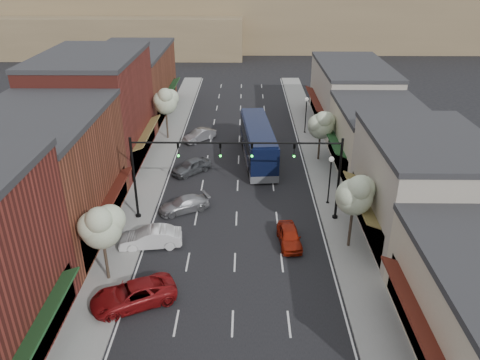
{
  "coord_description": "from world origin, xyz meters",
  "views": [
    {
      "loc": [
        0.69,
        -24.85,
        19.51
      ],
      "look_at": [
        0.26,
        10.65,
        2.2
      ],
      "focal_mm": 35.0,
      "sensor_mm": 36.0,
      "label": 1
    }
  ],
  "objects_px": {
    "signal_mast_right": "(309,167)",
    "lamp_post_near": "(330,173)",
    "lamp_post_far": "(306,109)",
    "tree_left_near": "(101,225)",
    "tree_right_far": "(321,124)",
    "tree_left_far": "(166,101)",
    "parked_car_d": "(191,166)",
    "parked_car_e": "(199,135)",
    "parked_car_a": "(133,295)",
    "tree_right_near": "(355,194)",
    "parked_car_c": "(184,204)",
    "signal_mast_left": "(164,166)",
    "red_hatchback": "(289,236)",
    "coach_bus": "(258,142)",
    "parked_car_b": "(151,238)"
  },
  "relations": [
    {
      "from": "coach_bus",
      "to": "parked_car_d",
      "type": "distance_m",
      "value": 7.49
    },
    {
      "from": "parked_car_d",
      "to": "tree_right_far",
      "type": "bearing_deg",
      "value": 59.49
    },
    {
      "from": "lamp_post_near",
      "to": "parked_car_c",
      "type": "relative_size",
      "value": 1.04
    },
    {
      "from": "tree_left_near",
      "to": "coach_bus",
      "type": "relative_size",
      "value": 0.46
    },
    {
      "from": "tree_right_far",
      "to": "tree_left_far",
      "type": "height_order",
      "value": "tree_left_far"
    },
    {
      "from": "tree_left_near",
      "to": "tree_left_far",
      "type": "relative_size",
      "value": 0.93
    },
    {
      "from": "lamp_post_far",
      "to": "parked_car_a",
      "type": "relative_size",
      "value": 0.86
    },
    {
      "from": "tree_left_near",
      "to": "parked_car_c",
      "type": "bearing_deg",
      "value": 67.35
    },
    {
      "from": "lamp_post_near",
      "to": "parked_car_a",
      "type": "relative_size",
      "value": 0.86
    },
    {
      "from": "coach_bus",
      "to": "tree_left_near",
      "type": "bearing_deg",
      "value": -121.84
    },
    {
      "from": "parked_car_a",
      "to": "parked_car_c",
      "type": "relative_size",
      "value": 1.21
    },
    {
      "from": "tree_right_far",
      "to": "parked_car_e",
      "type": "relative_size",
      "value": 1.35
    },
    {
      "from": "tree_right_near",
      "to": "lamp_post_near",
      "type": "xyz_separation_m",
      "value": [
        -0.55,
        6.56,
        -1.45
      ]
    },
    {
      "from": "tree_right_near",
      "to": "tree_right_far",
      "type": "height_order",
      "value": "tree_right_near"
    },
    {
      "from": "tree_right_near",
      "to": "parked_car_c",
      "type": "height_order",
      "value": "tree_right_near"
    },
    {
      "from": "tree_right_far",
      "to": "lamp_post_far",
      "type": "height_order",
      "value": "tree_right_far"
    },
    {
      "from": "parked_car_a",
      "to": "parked_car_c",
      "type": "height_order",
      "value": "parked_car_a"
    },
    {
      "from": "signal_mast_right",
      "to": "tree_right_near",
      "type": "relative_size",
      "value": 1.38
    },
    {
      "from": "coach_bus",
      "to": "parked_car_b",
      "type": "xyz_separation_m",
      "value": [
        -8.18,
        -16.2,
        -1.21
      ]
    },
    {
      "from": "tree_left_far",
      "to": "lamp_post_near",
      "type": "height_order",
      "value": "tree_left_far"
    },
    {
      "from": "signal_mast_left",
      "to": "parked_car_a",
      "type": "xyz_separation_m",
      "value": [
        -0.48,
        -10.37,
        -3.9
      ]
    },
    {
      "from": "parked_car_a",
      "to": "parked_car_d",
      "type": "height_order",
      "value": "parked_car_a"
    },
    {
      "from": "parked_car_d",
      "to": "signal_mast_left",
      "type": "bearing_deg",
      "value": -51.4
    },
    {
      "from": "signal_mast_right",
      "to": "lamp_post_near",
      "type": "relative_size",
      "value": 1.85
    },
    {
      "from": "tree_left_far",
      "to": "red_hatchback",
      "type": "xyz_separation_m",
      "value": [
        12.23,
        -21.57,
        -3.95
      ]
    },
    {
      "from": "tree_right_near",
      "to": "parked_car_c",
      "type": "relative_size",
      "value": 1.39
    },
    {
      "from": "tree_right_far",
      "to": "tree_right_near",
      "type": "bearing_deg",
      "value": -90.0
    },
    {
      "from": "tree_left_near",
      "to": "tree_left_far",
      "type": "bearing_deg",
      "value": 90.0
    },
    {
      "from": "signal_mast_right",
      "to": "parked_car_c",
      "type": "distance_m",
      "value": 10.84
    },
    {
      "from": "parked_car_a",
      "to": "red_hatchback",
      "type": "bearing_deg",
      "value": 98.45
    },
    {
      "from": "tree_left_near",
      "to": "lamp_post_near",
      "type": "bearing_deg",
      "value": 33.33
    },
    {
      "from": "lamp_post_far",
      "to": "tree_left_near",
      "type": "bearing_deg",
      "value": -119.78
    },
    {
      "from": "signal_mast_right",
      "to": "lamp_post_near",
      "type": "xyz_separation_m",
      "value": [
        2.18,
        2.5,
        -1.62
      ]
    },
    {
      "from": "parked_car_d",
      "to": "parked_car_e",
      "type": "bearing_deg",
      "value": 135.47
    },
    {
      "from": "parked_car_b",
      "to": "parked_car_e",
      "type": "relative_size",
      "value": 1.13
    },
    {
      "from": "lamp_post_near",
      "to": "coach_bus",
      "type": "height_order",
      "value": "lamp_post_near"
    },
    {
      "from": "tree_left_far",
      "to": "parked_car_d",
      "type": "distance_m",
      "value": 10.67
    },
    {
      "from": "parked_car_c",
      "to": "parked_car_e",
      "type": "xyz_separation_m",
      "value": [
        -0.18,
        16.25,
        0.04
      ]
    },
    {
      "from": "tree_right_far",
      "to": "parked_car_d",
      "type": "bearing_deg",
      "value": -165.98
    },
    {
      "from": "lamp_post_near",
      "to": "parked_car_e",
      "type": "relative_size",
      "value": 1.1
    },
    {
      "from": "lamp_post_near",
      "to": "tree_left_near",
      "type": "bearing_deg",
      "value": -146.67
    },
    {
      "from": "signal_mast_right",
      "to": "parked_car_d",
      "type": "relative_size",
      "value": 1.96
    },
    {
      "from": "tree_right_near",
      "to": "lamp_post_far",
      "type": "height_order",
      "value": "tree_right_near"
    },
    {
      "from": "lamp_post_far",
      "to": "coach_bus",
      "type": "relative_size",
      "value": 0.36
    },
    {
      "from": "tree_left_far",
      "to": "coach_bus",
      "type": "bearing_deg",
      "value": -29.6
    },
    {
      "from": "lamp_post_far",
      "to": "signal_mast_right",
      "type": "bearing_deg",
      "value": -96.22
    },
    {
      "from": "coach_bus",
      "to": "parked_car_a",
      "type": "bearing_deg",
      "value": -114.72
    },
    {
      "from": "parked_car_b",
      "to": "parked_car_c",
      "type": "xyz_separation_m",
      "value": [
        1.81,
        5.28,
        -0.13
      ]
    },
    {
      "from": "lamp_post_near",
      "to": "coach_bus",
      "type": "bearing_deg",
      "value": 121.15
    },
    {
      "from": "parked_car_a",
      "to": "signal_mast_right",
      "type": "bearing_deg",
      "value": 106.17
    }
  ]
}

